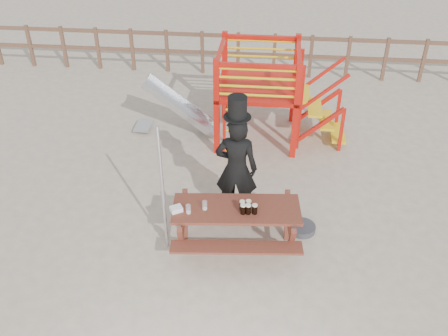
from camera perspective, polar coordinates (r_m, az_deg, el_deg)
ground at (r=8.44m, az=1.07°, el=-8.52°), size 60.00×60.00×0.00m
back_fence at (r=14.11m, az=3.70°, el=13.33°), size 15.09×0.09×1.20m
playground_fort at (r=10.83m, az=3.50°, el=8.63°), size 4.71×1.84×2.10m
picnic_table at (r=8.07m, az=1.40°, el=-6.18°), size 2.13×1.57×0.78m
man_with_hat at (r=8.37m, az=1.43°, el=0.19°), size 0.74×0.50×2.33m
metal_pole at (r=7.71m, az=-7.02°, el=-2.60°), size 0.05×0.05×2.27m
parasol_base at (r=8.73m, az=8.91°, el=-6.78°), size 0.46×0.46×0.19m
paper_bag at (r=7.84m, az=-5.48°, el=-4.69°), size 0.23×0.21×0.08m
stout_pints at (r=7.76m, az=2.68°, el=-4.53°), size 0.28×0.20×0.17m
empty_glasses at (r=7.79m, az=-3.15°, el=-4.53°), size 0.32×0.20×0.15m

